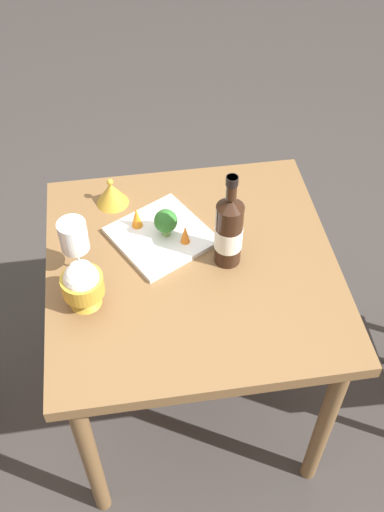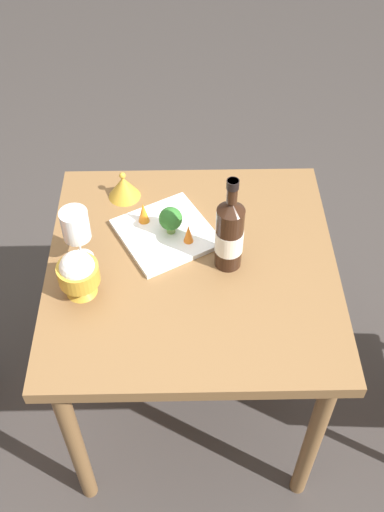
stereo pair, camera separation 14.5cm
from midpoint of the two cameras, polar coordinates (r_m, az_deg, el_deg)
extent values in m
plane|color=#383330|center=(2.29, 1.86, -13.28)|extent=(8.00, 8.00, 0.00)
cube|color=brown|center=(1.69, 2.45, -1.26)|extent=(0.81, 0.81, 0.04)
cylinder|color=brown|center=(2.24, 10.61, -0.67)|extent=(0.05, 0.05, 0.71)
cylinder|color=brown|center=(2.21, -7.31, -0.93)|extent=(0.05, 0.05, 0.71)
cylinder|color=brown|center=(1.87, 13.77, -16.82)|extent=(0.05, 0.05, 0.71)
cylinder|color=brown|center=(1.83, -8.81, -17.48)|extent=(0.05, 0.05, 0.71)
cylinder|color=black|center=(1.61, 6.15, 1.72)|extent=(0.08, 0.07, 0.20)
cone|color=black|center=(1.53, 6.49, 4.73)|extent=(0.08, 0.07, 0.03)
cylinder|color=black|center=(1.49, 6.66, 6.13)|extent=(0.03, 0.03, 0.07)
cylinder|color=black|center=(1.48, 6.73, 6.79)|extent=(0.03, 0.03, 0.02)
cylinder|color=silver|center=(1.62, 6.12, 1.47)|extent=(0.08, 0.08, 0.07)
cylinder|color=white|center=(1.70, -8.09, -0.31)|extent=(0.07, 0.07, 0.00)
cylinder|color=white|center=(1.66, -8.25, 0.71)|extent=(0.01, 0.01, 0.08)
cylinder|color=white|center=(1.60, -8.58, 2.84)|extent=(0.08, 0.08, 0.09)
cone|color=gold|center=(1.60, -8.04, -2.97)|extent=(0.08, 0.08, 0.04)
cylinder|color=gold|center=(1.57, -8.23, -1.82)|extent=(0.11, 0.11, 0.05)
sphere|color=white|center=(1.55, -8.32, -1.28)|extent=(0.09, 0.09, 0.09)
cone|color=gold|center=(1.85, -4.32, 6.50)|extent=(0.10, 0.10, 0.07)
sphere|color=gold|center=(1.82, -4.40, 7.58)|extent=(0.02, 0.02, 0.02)
cube|color=white|center=(1.74, -0.12, 2.09)|extent=(0.34, 0.34, 0.02)
cylinder|color=#729E4C|center=(1.72, 0.37, 2.58)|extent=(0.03, 0.03, 0.03)
sphere|color=#2D6B28|center=(1.70, 0.38, 3.48)|extent=(0.07, 0.07, 0.07)
cone|color=orange|center=(1.69, 2.11, 2.06)|extent=(0.03, 0.03, 0.06)
cone|color=orange|center=(1.74, -2.30, 4.08)|extent=(0.03, 0.03, 0.07)
camera|label=1|loc=(0.07, -87.49, 2.78)|focal=41.84mm
camera|label=2|loc=(0.07, 92.51, -2.78)|focal=41.84mm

